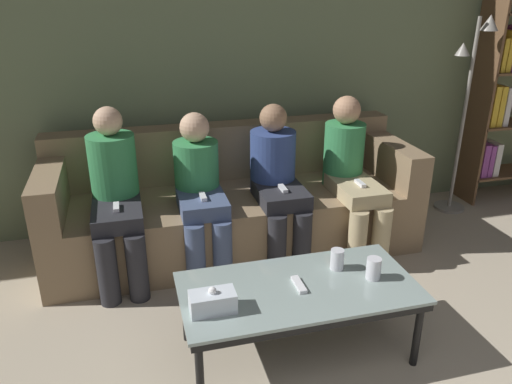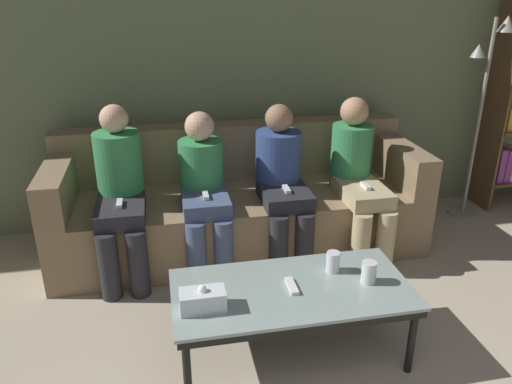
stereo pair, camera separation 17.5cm
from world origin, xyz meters
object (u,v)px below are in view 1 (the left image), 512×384
standing_lamp (468,96)px  seated_person_mid_left (200,188)px  bookshelf (512,97)px  seated_person_right_end (351,172)px  cup_near_right (374,268)px  seated_person_mid_right (277,178)px  coffee_table (298,293)px  tissue_box (213,302)px  seated_person_left_end (115,192)px  couch (233,205)px  cup_near_left (337,259)px  game_remote (299,285)px

standing_lamp → seated_person_mid_left: size_ratio=1.53×
bookshelf → standing_lamp: bearing=-165.9°
bookshelf → seated_person_right_end: (-1.77, -0.54, -0.34)m
standing_lamp → seated_person_mid_left: 2.38m
cup_near_right → seated_person_right_end: seated_person_right_end is taller
bookshelf → seated_person_mid_right: bearing=-167.6°
coffee_table → tissue_box: 0.48m
coffee_table → seated_person_left_end: (-0.89, 1.07, 0.24)m
couch → coffee_table: 1.30m
cup_near_left → tissue_box: bearing=-164.3°
cup_near_right → seated_person_right_end: bearing=71.5°
cup_near_left → game_remote: bearing=-156.4°
couch → game_remote: size_ratio=17.83×
cup_near_left → game_remote: size_ratio=0.76×
couch → standing_lamp: size_ratio=1.62×
couch → seated_person_left_end: (-0.83, -0.23, 0.29)m
cup_near_right → seated_person_mid_right: size_ratio=0.11×
cup_near_left → standing_lamp: bearing=37.9°
cup_near_right → standing_lamp: standing_lamp is taller
tissue_box → standing_lamp: bearing=32.2°
game_remote → cup_near_left: bearing=23.6°
game_remote → bookshelf: size_ratio=0.08×
game_remote → seated_person_right_end: bearing=53.8°
cup_near_right → seated_person_mid_right: bearing=100.0°
bookshelf → seated_person_right_end: bookshelf is taller
coffee_table → seated_person_right_end: bearing=53.8°
cup_near_right → tissue_box: 0.88m
coffee_table → seated_person_mid_left: bearing=107.7°
tissue_box → cup_near_right: bearing=4.2°
seated_person_left_end → seated_person_mid_right: seated_person_left_end is taller
coffee_table → seated_person_left_end: seated_person_left_end is taller
game_remote → bookshelf: bookshelf is taller
couch → seated_person_right_end: 0.91m
couch → seated_person_mid_right: 0.45m
bookshelf → seated_person_mid_left: 2.94m
cup_near_left → cup_near_right: size_ratio=0.96×
cup_near_left → seated_person_right_end: (0.51, 0.93, 0.13)m
couch → seated_person_left_end: size_ratio=2.32×
cup_near_left → coffee_table: bearing=-156.4°
couch → cup_near_left: (0.32, -1.18, 0.15)m
couch → game_remote: 1.30m
couch → cup_near_right: bearing=-70.4°
cup_near_right → game_remote: (-0.41, 0.03, -0.05)m
bookshelf → seated_person_mid_right: size_ratio=1.70×
seated_person_mid_left → seated_person_right_end: (1.11, -0.02, 0.02)m
coffee_table → game_remote: (0.00, -0.00, 0.05)m
cup_near_right → standing_lamp: bearing=43.3°
cup_near_right → seated_person_mid_left: (-0.75, 1.10, 0.11)m
tissue_box → seated_person_left_end: size_ratio=0.19×
tissue_box → bookshelf: bearing=29.2°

